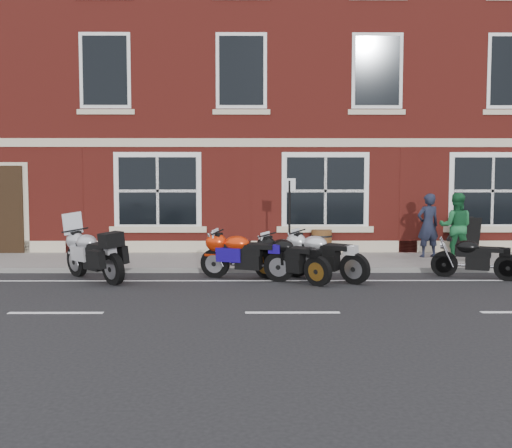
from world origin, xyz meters
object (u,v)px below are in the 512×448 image
object	(u,v)px
moto_sport_red	(245,254)
barrel_planter	(322,242)
moto_sport_black	(290,257)
pedestrian_right	(456,226)
moto_sport_silver	(323,255)
moto_naked_black	(474,256)
pedestrian_left	(428,225)
parking_sign	(289,215)
a_board_sign	(466,236)
moto_touring_silver	(94,253)

from	to	relation	value
moto_sport_red	barrel_planter	size ratio (longest dim) A/B	3.07
moto_sport_black	pedestrian_right	xyz separation A→B (m)	(4.68, 2.79, 0.48)
moto_sport_black	moto_sport_silver	distance (m)	0.79
moto_sport_black	moto_naked_black	bearing A→B (deg)	-41.63
pedestrian_left	parking_sign	xyz separation A→B (m)	(-4.00, -1.54, 0.37)
moto_sport_silver	pedestrian_right	world-z (taller)	pedestrian_right
pedestrian_left	a_board_sign	xyz separation A→B (m)	(1.27, 0.54, -0.34)
moto_touring_silver	barrel_planter	size ratio (longest dim) A/B	2.48
moto_sport_black	pedestrian_right	size ratio (longest dim) A/B	0.91
a_board_sign	moto_sport_red	bearing A→B (deg)	-151.90
moto_touring_silver	moto_sport_black	bearing A→B (deg)	-48.28
moto_sport_silver	moto_sport_black	bearing A→B (deg)	144.96
moto_naked_black	a_board_sign	size ratio (longest dim) A/B	1.66
moto_sport_red	a_board_sign	xyz separation A→B (m)	(6.38, 3.57, 0.09)
moto_touring_silver	pedestrian_left	distance (m)	9.08
moto_sport_red	moto_sport_silver	size ratio (longest dim) A/B	1.17
moto_sport_red	pedestrian_left	xyz separation A→B (m)	(5.10, 3.04, 0.44)
moto_touring_silver	a_board_sign	xyz separation A→B (m)	(9.81, 3.63, 0.06)
moto_sport_black	moto_sport_silver	bearing A→B (deg)	-31.03
moto_sport_black	pedestrian_left	xyz separation A→B (m)	(4.10, 3.36, 0.47)
moto_sport_black	barrel_planter	bearing A→B (deg)	26.76
moto_sport_black	parking_sign	distance (m)	2.01
moto_touring_silver	pedestrian_left	bearing A→B (deg)	-24.86
moto_touring_silver	pedestrian_left	world-z (taller)	pedestrian_left
moto_naked_black	barrel_planter	world-z (taller)	moto_naked_black
parking_sign	moto_naked_black	bearing A→B (deg)	2.96
pedestrian_right	barrel_planter	distance (m)	3.80
moto_sport_silver	pedestrian_right	distance (m)	4.70
moto_sport_black	a_board_sign	world-z (taller)	a_board_sign
pedestrian_right	moto_sport_silver	bearing A→B (deg)	50.98
moto_naked_black	barrel_planter	xyz separation A→B (m)	(-3.04, 3.82, -0.04)
moto_naked_black	barrel_planter	size ratio (longest dim) A/B	2.62
moto_sport_black	a_board_sign	bearing A→B (deg)	-11.31
pedestrian_right	moto_sport_red	bearing A→B (deg)	41.18
parking_sign	moto_sport_red	bearing A→B (deg)	-104.77
moto_sport_black	parking_sign	xyz separation A→B (m)	(0.10, 1.83, 0.84)
moto_touring_silver	pedestrian_right	bearing A→B (deg)	-29.35
pedestrian_right	moto_naked_black	bearing A→B (deg)	97.65
moto_sport_black	pedestrian_right	distance (m)	5.47
moto_sport_red	a_board_sign	bearing A→B (deg)	-40.66
parking_sign	pedestrian_left	bearing A→B (deg)	42.63
moto_sport_silver	pedestrian_right	bearing A→B (deg)	-18.10
pedestrian_left	pedestrian_right	distance (m)	0.82
moto_sport_silver	pedestrian_right	size ratio (longest dim) A/B	1.01
pedestrian_right	parking_sign	bearing A→B (deg)	29.62
pedestrian_left	parking_sign	world-z (taller)	parking_sign
moto_sport_silver	pedestrian_left	bearing A→B (deg)	-8.03
moto_sport_black	pedestrian_right	bearing A→B (deg)	-16.52
barrel_planter	moto_touring_silver	bearing A→B (deg)	-144.89
moto_touring_silver	moto_sport_red	size ratio (longest dim) A/B	0.81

